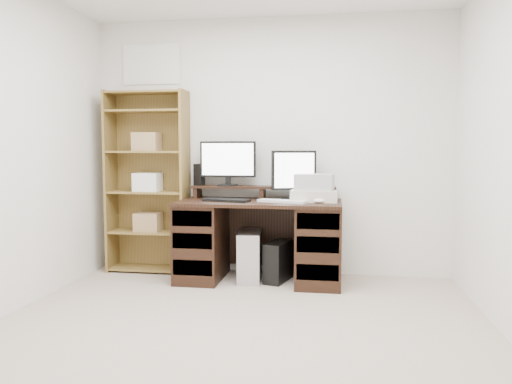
% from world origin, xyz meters
% --- Properties ---
extents(room, '(3.54, 4.04, 2.54)m').
position_xyz_m(room, '(-0.00, 0.00, 1.25)').
color(room, '#BCA895').
rests_on(room, ground).
extents(desk, '(1.50, 0.70, 0.75)m').
position_xyz_m(desk, '(-0.05, 1.64, 0.39)').
color(desk, black).
rests_on(desk, ground).
extents(riser_shelf, '(1.40, 0.22, 0.12)m').
position_xyz_m(riser_shelf, '(-0.05, 1.85, 0.84)').
color(riser_shelf, black).
rests_on(riser_shelf, desk).
extents(monitor_wide, '(0.55, 0.14, 0.43)m').
position_xyz_m(monitor_wide, '(-0.39, 1.86, 1.11)').
color(monitor_wide, black).
rests_on(monitor_wide, riser_shelf).
extents(monitor_small, '(0.41, 0.22, 0.46)m').
position_xyz_m(monitor_small, '(0.26, 1.76, 1.00)').
color(monitor_small, black).
rests_on(monitor_small, desk).
extents(speaker, '(0.11, 0.11, 0.21)m').
position_xyz_m(speaker, '(-0.69, 1.89, 0.98)').
color(speaker, black).
rests_on(speaker, riser_shelf).
extents(keyboard_black, '(0.45, 0.24, 0.02)m').
position_xyz_m(keyboard_black, '(-0.34, 1.54, 0.76)').
color(keyboard_black, black).
rests_on(keyboard_black, desk).
extents(keyboard_white, '(0.47, 0.27, 0.02)m').
position_xyz_m(keyboard_white, '(0.18, 1.54, 0.76)').
color(keyboard_white, silver).
rests_on(keyboard_white, desk).
extents(mouse, '(0.11, 0.09, 0.04)m').
position_xyz_m(mouse, '(0.50, 1.53, 0.77)').
color(mouse, white).
rests_on(mouse, desk).
extents(printer, '(0.42, 0.32, 0.10)m').
position_xyz_m(printer, '(0.45, 1.68, 0.80)').
color(printer, beige).
rests_on(printer, desk).
extents(basket, '(0.37, 0.28, 0.15)m').
position_xyz_m(basket, '(0.45, 1.68, 0.93)').
color(basket, '#A7ACB2').
rests_on(basket, printer).
extents(tower_silver, '(0.25, 0.48, 0.46)m').
position_xyz_m(tower_silver, '(-0.14, 1.65, 0.23)').
color(tower_silver, '#B0B2B7').
rests_on(tower_silver, ground).
extents(tower_black, '(0.25, 0.40, 0.37)m').
position_xyz_m(tower_black, '(0.13, 1.64, 0.18)').
color(tower_black, black).
rests_on(tower_black, ground).
extents(bookshelf, '(0.80, 0.30, 1.80)m').
position_xyz_m(bookshelf, '(-1.20, 1.86, 0.92)').
color(bookshelf, olive).
rests_on(bookshelf, ground).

